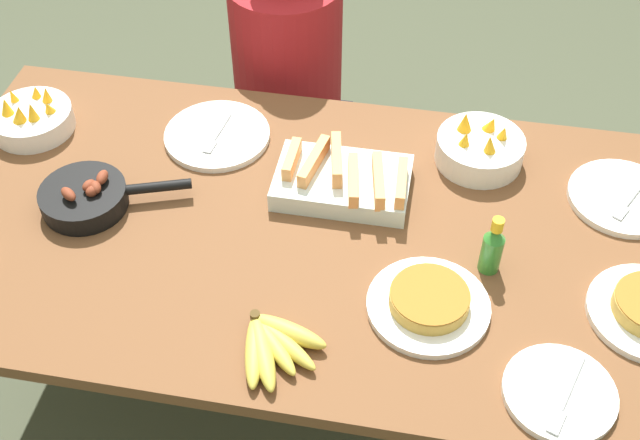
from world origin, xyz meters
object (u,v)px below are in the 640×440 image
at_px(empty_plate_mid_edge, 560,393).
at_px(person_figure, 289,113).
at_px(empty_plate_near_front, 623,198).
at_px(hot_sauce_bottle, 492,248).
at_px(fruit_bowl_mango, 31,118).
at_px(banana_bunch, 272,344).
at_px(fruit_bowl_citrus, 480,148).
at_px(melon_tray, 343,180).
at_px(frittata_plate_center, 429,303).
at_px(empty_plate_far_right, 217,135).
at_px(skillet, 87,197).

xyz_separation_m(empty_plate_mid_edge, person_figure, (-0.73, 1.02, -0.25)).
relative_size(empty_plate_near_front, hot_sauce_bottle, 1.69).
xyz_separation_m(fruit_bowl_mango, hot_sauce_bottle, (1.15, -0.26, 0.03)).
distance_m(banana_bunch, fruit_bowl_citrus, 0.73).
bearing_deg(banana_bunch, fruit_bowl_citrus, 59.57).
xyz_separation_m(melon_tray, person_figure, (-0.25, 0.55, -0.27)).
height_order(frittata_plate_center, empty_plate_far_right, frittata_plate_center).
height_order(banana_bunch, fruit_bowl_mango, fruit_bowl_mango).
distance_m(empty_plate_mid_edge, fruit_bowl_citrus, 0.66).
relative_size(frittata_plate_center, empty_plate_near_front, 1.01).
bearing_deg(banana_bunch, empty_plate_mid_edge, -0.62).
distance_m(hot_sauce_bottle, person_figure, 0.99).
xyz_separation_m(frittata_plate_center, empty_plate_near_front, (0.41, 0.39, -0.01)).
height_order(skillet, empty_plate_far_right, skillet).
xyz_separation_m(empty_plate_near_front, person_figure, (-0.89, 0.47, -0.25)).
bearing_deg(fruit_bowl_mango, empty_plate_mid_edge, -23.30).
xyz_separation_m(hot_sauce_bottle, person_figure, (-0.59, 0.73, -0.30)).
height_order(banana_bunch, empty_plate_near_front, banana_bunch).
bearing_deg(frittata_plate_center, hot_sauce_bottle, 48.55).
bearing_deg(melon_tray, empty_plate_mid_edge, -44.24).
bearing_deg(empty_plate_near_front, empty_plate_far_right, 177.23).
xyz_separation_m(empty_plate_near_front, fruit_bowl_citrus, (-0.33, 0.08, 0.03)).
relative_size(banana_bunch, melon_tray, 0.61).
height_order(empty_plate_near_front, fruit_bowl_mango, fruit_bowl_mango).
distance_m(frittata_plate_center, empty_plate_far_right, 0.72).
height_order(empty_plate_mid_edge, fruit_bowl_mango, fruit_bowl_mango).
bearing_deg(empty_plate_far_right, fruit_bowl_citrus, 2.89).
xyz_separation_m(frittata_plate_center, fruit_bowl_citrus, (0.08, 0.47, 0.02)).
relative_size(fruit_bowl_mango, hot_sauce_bottle, 1.39).
distance_m(frittata_plate_center, fruit_bowl_mango, 1.10).
bearing_deg(frittata_plate_center, fruit_bowl_mango, 159.06).
bearing_deg(skillet, empty_plate_far_right, 32.81).
xyz_separation_m(melon_tray, empty_plate_far_right, (-0.34, 0.13, -0.03)).
relative_size(fruit_bowl_citrus, hot_sauce_bottle, 1.42).
bearing_deg(empty_plate_near_front, frittata_plate_center, -136.42).
bearing_deg(fruit_bowl_mango, person_figure, 40.16).
distance_m(banana_bunch, frittata_plate_center, 0.33).
height_order(melon_tray, person_figure, person_figure).
distance_m(frittata_plate_center, hot_sauce_bottle, 0.18).
relative_size(melon_tray, hot_sauce_bottle, 2.10).
bearing_deg(empty_plate_far_right, empty_plate_mid_edge, -36.20).
xyz_separation_m(empty_plate_near_front, fruit_bowl_mango, (-1.44, 0.00, 0.03)).
height_order(fruit_bowl_mango, person_figure, person_figure).
xyz_separation_m(skillet, frittata_plate_center, (0.79, -0.16, -0.01)).
distance_m(fruit_bowl_mango, person_figure, 0.77).
bearing_deg(empty_plate_mid_edge, empty_plate_near_front, 74.25).
distance_m(skillet, frittata_plate_center, 0.80).
height_order(skillet, frittata_plate_center, skillet).
bearing_deg(empty_plate_near_front, person_figure, 152.34).
xyz_separation_m(empty_plate_mid_edge, fruit_bowl_citrus, (-0.18, 0.63, 0.03)).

